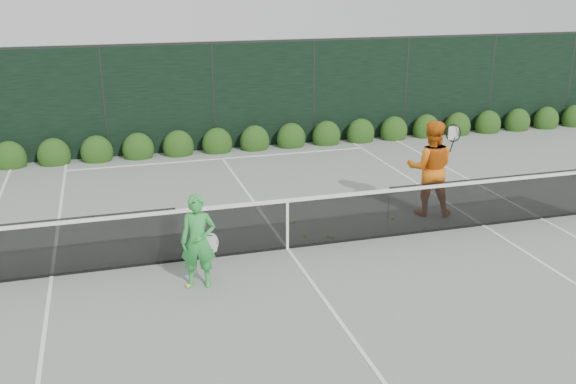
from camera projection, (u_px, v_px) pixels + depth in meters
name	position (u px, v px, depth m)	size (l,w,h in m)	color
ground	(287.00, 249.00, 11.82)	(80.00, 80.00, 0.00)	gray
tennis_net	(286.00, 222.00, 11.65)	(12.90, 0.10, 1.07)	black
player_woman	(198.00, 241.00, 10.19)	(0.67, 0.50, 1.54)	green
player_man	(430.00, 168.00, 13.25)	(1.19, 1.08, 2.01)	orange
court_lines	(287.00, 248.00, 11.82)	(11.03, 23.83, 0.01)	white
windscreen_fence	(342.00, 224.00, 8.87)	(32.00, 21.07, 3.06)	black
hedge_row	(217.00, 144.00, 18.25)	(31.66, 0.65, 0.94)	#19380F
tennis_balls	(310.00, 237.00, 12.25)	(4.55, 2.31, 0.07)	#D0EB34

